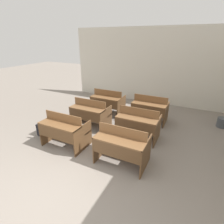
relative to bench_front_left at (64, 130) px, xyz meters
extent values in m
plane|color=gray|center=(0.81, -1.56, -0.46)|extent=(30.00, 30.00, 0.00)
cube|color=beige|center=(0.81, 4.42, 1.09)|extent=(6.80, 0.06, 3.09)
cube|color=brown|center=(-0.54, 0.04, -0.12)|extent=(0.03, 0.75, 0.69)
cube|color=brown|center=(0.54, 0.04, -0.12)|extent=(0.03, 0.75, 0.69)
cube|color=brown|center=(0.00, -0.16, 0.21)|extent=(1.12, 0.35, 0.03)
cube|color=brown|center=(0.00, -0.32, 0.04)|extent=(1.06, 0.02, 0.31)
cube|color=brown|center=(0.00, 0.00, 0.34)|extent=(1.12, 0.02, 0.23)
cube|color=brown|center=(0.00, 0.26, -0.07)|extent=(1.12, 0.31, 0.03)
cube|color=brown|center=(0.00, 0.26, -0.32)|extent=(1.06, 0.04, 0.04)
cube|color=brown|center=(1.07, 0.04, -0.12)|extent=(0.03, 0.75, 0.69)
cube|color=brown|center=(2.16, 0.04, -0.12)|extent=(0.03, 0.75, 0.69)
cube|color=brown|center=(1.61, -0.16, 0.21)|extent=(1.12, 0.35, 0.03)
cube|color=brown|center=(1.61, -0.32, 0.04)|extent=(1.06, 0.02, 0.31)
cube|color=brown|center=(1.61, 0.01, 0.34)|extent=(1.12, 0.02, 0.23)
cube|color=brown|center=(1.61, 0.26, -0.07)|extent=(1.12, 0.31, 0.03)
cube|color=brown|center=(1.61, 0.26, -0.32)|extent=(1.06, 0.04, 0.04)
cube|color=brown|center=(-0.54, 1.25, -0.12)|extent=(0.03, 0.75, 0.69)
cube|color=brown|center=(0.55, 1.25, -0.12)|extent=(0.03, 0.75, 0.69)
cube|color=brown|center=(0.00, 1.06, 0.21)|extent=(1.12, 0.35, 0.03)
cube|color=brown|center=(0.00, 0.89, 0.04)|extent=(1.06, 0.02, 0.31)
cube|color=brown|center=(0.00, 1.22, 0.34)|extent=(1.12, 0.02, 0.23)
cube|color=brown|center=(0.00, 1.47, -0.07)|extent=(1.12, 0.31, 0.03)
cube|color=brown|center=(0.00, 1.47, -0.32)|extent=(1.06, 0.04, 0.04)
cube|color=brown|center=(1.04, 1.24, -0.12)|extent=(0.03, 0.75, 0.69)
cube|color=brown|center=(2.13, 1.24, -0.12)|extent=(0.03, 0.75, 0.69)
cube|color=brown|center=(1.58, 1.04, 0.21)|extent=(1.12, 0.35, 0.03)
cube|color=brown|center=(1.58, 0.87, 0.04)|extent=(1.06, 0.02, 0.31)
cube|color=brown|center=(1.58, 1.20, 0.34)|extent=(1.12, 0.02, 0.23)
cube|color=brown|center=(1.58, 1.46, -0.07)|extent=(1.12, 0.31, 0.03)
cube|color=brown|center=(1.58, 1.46, -0.32)|extent=(1.06, 0.04, 0.04)
cube|color=brown|center=(-0.55, 2.44, -0.12)|extent=(0.03, 0.75, 0.69)
cube|color=brown|center=(0.54, 2.44, -0.12)|extent=(0.03, 0.75, 0.69)
cube|color=brown|center=(0.00, 2.24, 0.21)|extent=(1.12, 0.35, 0.03)
cube|color=brown|center=(0.00, 2.07, 0.04)|extent=(1.06, 0.02, 0.31)
cube|color=brown|center=(0.00, 2.40, 0.34)|extent=(1.12, 0.02, 0.23)
cube|color=brown|center=(0.00, 2.66, -0.07)|extent=(1.12, 0.31, 0.03)
cube|color=brown|center=(0.00, 2.66, -0.32)|extent=(1.06, 0.04, 0.04)
cube|color=brown|center=(1.04, 2.46, -0.12)|extent=(0.03, 0.75, 0.69)
cube|color=brown|center=(2.13, 2.46, -0.12)|extent=(0.03, 0.75, 0.69)
cube|color=brown|center=(1.59, 2.26, 0.21)|extent=(1.12, 0.35, 0.03)
cube|color=brown|center=(1.59, 2.10, 0.04)|extent=(1.06, 0.02, 0.31)
cube|color=brown|center=(1.59, 2.42, 0.34)|extent=(1.12, 0.02, 0.23)
cube|color=brown|center=(1.59, 2.68, -0.07)|extent=(1.12, 0.31, 0.03)
cube|color=brown|center=(1.59, 2.68, -0.32)|extent=(1.06, 0.04, 0.04)
cylinder|color=#474C51|center=(3.81, 3.05, -0.31)|extent=(0.32, 0.32, 0.31)
cube|color=black|center=(-0.91, 0.14, -0.28)|extent=(0.36, 0.27, 0.35)
cube|color=black|center=(-0.91, -0.01, -0.35)|extent=(0.25, 0.02, 0.16)
camera|label=1|loc=(2.87, -3.01, 2.17)|focal=28.00mm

